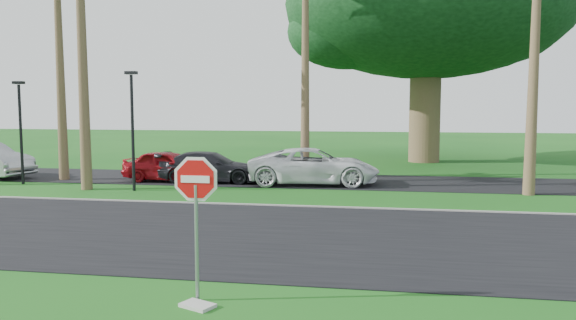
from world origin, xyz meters
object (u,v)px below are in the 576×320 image
at_px(car_dark, 210,167).
at_px(car_minivan, 314,167).
at_px(stop_sign_near, 196,198).
at_px(car_red, 169,166).

distance_m(car_dark, car_minivan, 4.52).
height_order(car_dark, car_minivan, car_minivan).
relative_size(stop_sign_near, car_minivan, 0.48).
relative_size(stop_sign_near, car_red, 0.66).
bearing_deg(car_minivan, car_dark, 85.18).
bearing_deg(car_red, stop_sign_near, -151.25).
bearing_deg(car_red, car_minivan, -82.98).
bearing_deg(car_dark, stop_sign_near, -167.26).
bearing_deg(car_minivan, stop_sign_near, 173.72).
xyz_separation_m(stop_sign_near, car_dark, (-4.28, 14.33, -1.12)).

